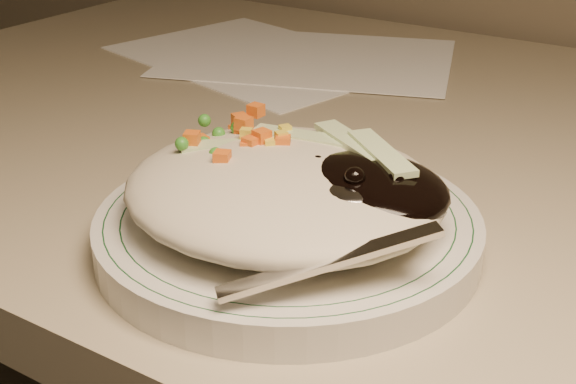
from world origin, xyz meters
The scene contains 4 objects.
plate centered at (-0.11, 1.17, 0.75)m, with size 0.23×0.23×0.02m, color silver.
plate_rim centered at (-0.11, 1.17, 0.76)m, with size 0.22×0.22×0.00m.
meal centered at (-0.11, 1.17, 0.78)m, with size 0.21×0.19×0.05m.
papers centered at (-0.34, 1.51, 0.74)m, with size 0.40×0.31×0.00m.
Camera 1 is at (0.12, 0.81, 0.98)m, focal length 50.00 mm.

